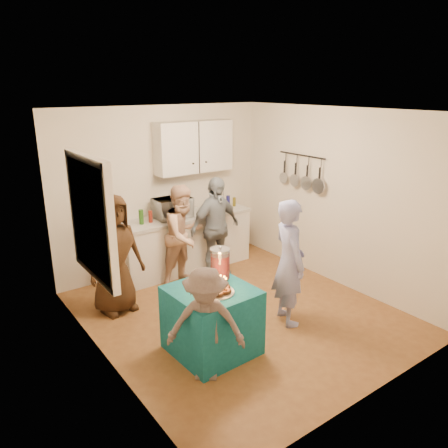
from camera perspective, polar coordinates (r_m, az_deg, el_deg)
floor at (r=5.90m, az=2.04°, el=-11.56°), size 4.00×4.00×0.00m
ceiling at (r=5.15m, az=2.36°, el=14.56°), size 4.00×4.00×0.00m
back_wall at (r=7.01m, az=-7.97°, el=4.48°), size 3.60×3.60×0.00m
left_wall at (r=4.56m, az=-15.97°, el=-3.32°), size 4.00×4.00×0.00m
right_wall at (r=6.61m, az=14.59°, el=3.28°), size 4.00×4.00×0.00m
window_night at (r=4.76m, az=-17.16°, el=0.64°), size 0.04×1.00×1.20m
counter at (r=7.10m, az=-5.10°, el=-2.57°), size 2.20×0.58×0.86m
countertop at (r=6.96m, az=-5.20°, el=0.94°), size 2.24×0.62×0.05m
upper_cabinet at (r=7.01m, az=-3.95°, el=10.02°), size 1.30×0.30×0.80m
pot_rack at (r=6.94m, az=9.91°, el=6.79°), size 0.12×1.00×0.60m
microwave at (r=6.81m, az=-6.72°, el=2.11°), size 0.56×0.38×0.31m
party_table at (r=4.98m, az=-1.60°, el=-12.45°), size 0.88×0.88×0.76m
donut_cake at (r=4.69m, az=-0.95°, el=-7.96°), size 0.38×0.38×0.18m
punch_jar at (r=5.00m, az=-0.51°, el=-5.28°), size 0.22×0.22×0.34m
man_birthday at (r=5.44m, az=8.50°, el=-4.99°), size 0.55×0.68×1.60m
woman_back_left at (r=5.82m, az=-14.20°, el=-3.83°), size 0.84×0.60×1.60m
woman_back_center at (r=6.49m, az=-5.25°, el=-1.45°), size 0.87×0.76×1.52m
woman_back_right at (r=6.70m, az=-1.14°, el=-0.50°), size 0.96×0.48×1.58m
child_near_left at (r=4.45m, az=-2.40°, el=-13.05°), size 0.89×0.85×1.22m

